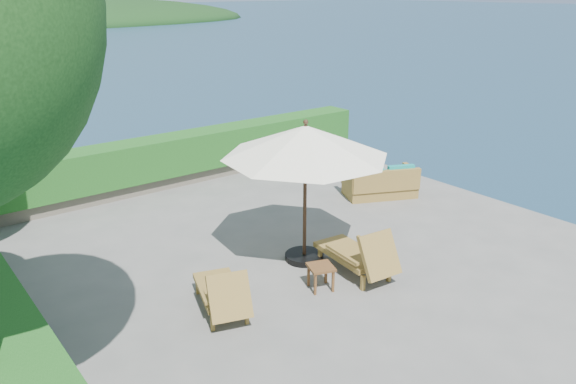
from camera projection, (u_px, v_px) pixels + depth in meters
ground at (301, 257)px, 11.23m from camera, size 12.00×12.00×0.00m
foundation at (300, 324)px, 11.76m from camera, size 12.00×12.00×3.00m
ocean at (300, 381)px, 12.26m from camera, size 600.00×600.00×0.00m
offshore_island at (5, 24)px, 130.46m from camera, size 126.00×57.60×12.60m
planter_wall_far at (172, 178)px, 15.32m from camera, size 12.00×0.60×0.36m
hedge_far at (170, 155)px, 15.09m from camera, size 12.40×0.90×1.00m
patio_umbrella at (305, 143)px, 10.33m from camera, size 3.93×3.93×2.83m
lounge_left at (223, 292)px, 9.20m from camera, size 1.13×1.73×0.93m
lounge_right at (359, 254)px, 10.42m from camera, size 0.90×1.83×1.02m
side_table at (321, 270)px, 9.93m from camera, size 0.55×0.55×0.46m
wicker_loveseat at (381, 184)px, 14.40m from camera, size 2.02×1.60×0.89m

